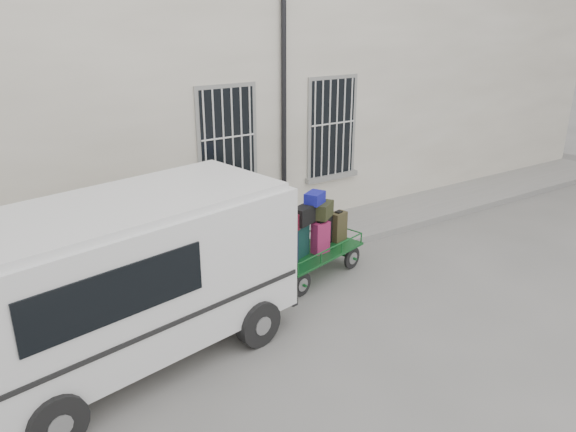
# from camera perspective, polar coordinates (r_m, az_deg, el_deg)

# --- Properties ---
(ground) EXTENTS (80.00, 80.00, 0.00)m
(ground) POSITION_cam_1_polar(r_m,az_deg,el_deg) (10.32, 3.97, -7.70)
(ground) COLOR slate
(ground) RESTS_ON ground
(building) EXTENTS (24.00, 5.15, 6.00)m
(building) POSITION_cam_1_polar(r_m,az_deg,el_deg) (14.00, -9.65, 12.53)
(building) COLOR beige
(building) RESTS_ON ground
(sidewalk) EXTENTS (24.00, 1.70, 0.15)m
(sidewalk) POSITION_cam_1_polar(r_m,az_deg,el_deg) (11.93, -2.37, -3.21)
(sidewalk) COLOR gray
(sidewalk) RESTS_ON ground
(luggage_cart) EXTENTS (2.36, 1.37, 1.67)m
(luggage_cart) POSITION_cam_1_polar(r_m,az_deg,el_deg) (10.50, 2.45, -2.15)
(luggage_cart) COLOR black
(luggage_cart) RESTS_ON ground
(van) EXTENTS (5.11, 2.90, 2.43)m
(van) POSITION_cam_1_polar(r_m,az_deg,el_deg) (8.15, -16.16, -5.60)
(van) COLOR white
(van) RESTS_ON ground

